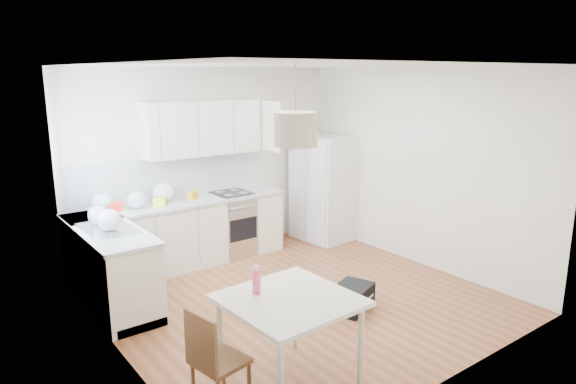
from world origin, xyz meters
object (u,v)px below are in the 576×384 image
(refrigerator, at_px, (324,188))
(gym_bag, at_px, (351,298))
(dining_chair, at_px, (220,359))
(dining_table, at_px, (289,308))

(refrigerator, relative_size, gym_bag, 3.00)
(dining_chair, height_order, gym_bag, dining_chair)
(gym_bag, bearing_deg, dining_chair, 176.40)
(dining_table, distance_m, dining_chair, 0.69)
(dining_table, distance_m, gym_bag, 1.72)
(refrigerator, height_order, dining_chair, refrigerator)
(gym_bag, bearing_deg, dining_table, -174.59)
(dining_chair, bearing_deg, refrigerator, 28.36)
(refrigerator, bearing_deg, dining_table, -139.76)
(dining_table, bearing_deg, refrigerator, 42.67)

